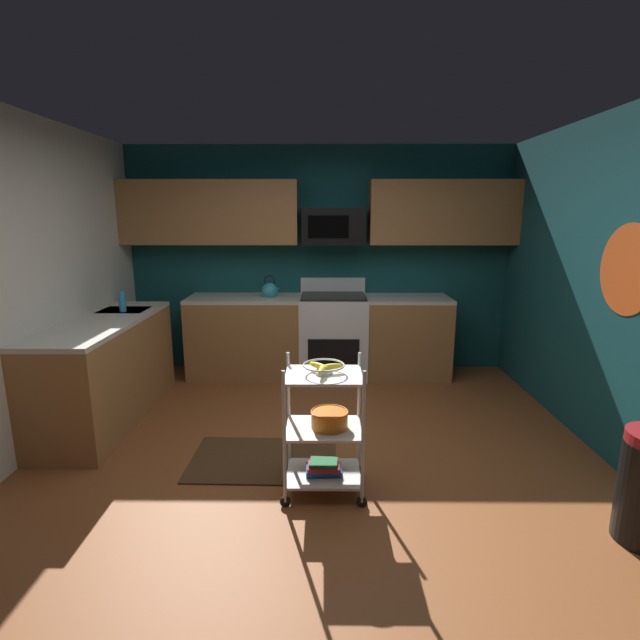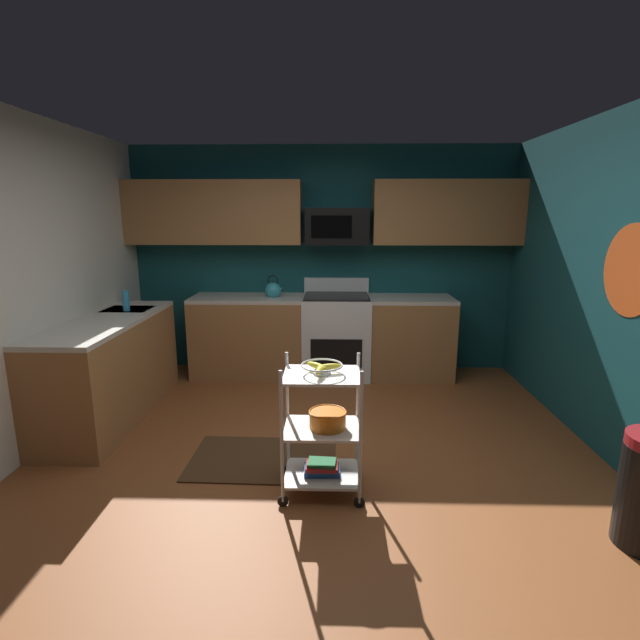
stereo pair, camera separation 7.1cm
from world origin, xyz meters
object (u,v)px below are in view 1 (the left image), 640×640
at_px(oven_range, 333,335).
at_px(dish_soap_bottle, 122,301).
at_px(microwave, 333,226).
at_px(book_stack, 324,467).
at_px(mixing_bowl_large, 329,419).
at_px(kettle, 270,290).
at_px(fruit_bowl, 324,367).
at_px(rolling_cart, 324,428).

height_order(oven_range, dish_soap_bottle, dish_soap_bottle).
height_order(microwave, book_stack, microwave).
relative_size(mixing_bowl_large, kettle, 0.95).
relative_size(kettle, dish_soap_bottle, 1.32).
distance_m(mixing_bowl_large, kettle, 2.52).
relative_size(microwave, fruit_bowl, 2.57).
bearing_deg(book_stack, microwave, 87.54).
relative_size(oven_range, book_stack, 4.50).
bearing_deg(microwave, kettle, -171.38).
bearing_deg(oven_range, fruit_bowl, -92.58).
xyz_separation_m(fruit_bowl, book_stack, (0.00, -0.00, -0.71)).
bearing_deg(mixing_bowl_large, rolling_cart, -180.00).
relative_size(oven_range, kettle, 4.17).
height_order(mixing_bowl_large, dish_soap_bottle, dish_soap_bottle).
distance_m(microwave, mixing_bowl_large, 2.77).
bearing_deg(oven_range, rolling_cart, -92.58).
bearing_deg(dish_soap_bottle, fruit_bowl, -38.66).
relative_size(oven_range, rolling_cart, 1.20).
xyz_separation_m(fruit_bowl, kettle, (-0.61, 2.39, 0.12)).
xyz_separation_m(microwave, mixing_bowl_large, (-0.07, -2.50, -1.18)).
xyz_separation_m(rolling_cart, dish_soap_bottle, (-1.92, 1.54, 0.57)).
height_order(oven_range, book_stack, oven_range).
relative_size(microwave, mixing_bowl_large, 2.78).
bearing_deg(rolling_cart, book_stack, -82.87).
xyz_separation_m(rolling_cart, mixing_bowl_large, (0.04, 0.00, 0.07)).
distance_m(rolling_cart, mixing_bowl_large, 0.08).
height_order(fruit_bowl, dish_soap_bottle, dish_soap_bottle).
xyz_separation_m(microwave, kettle, (-0.72, -0.11, -0.70)).
bearing_deg(mixing_bowl_large, dish_soap_bottle, 141.89).
relative_size(microwave, kettle, 2.65).
height_order(mixing_bowl_large, book_stack, mixing_bowl_large).
bearing_deg(microwave, mixing_bowl_large, -91.59).
bearing_deg(mixing_bowl_large, microwave, 88.41).
distance_m(rolling_cart, dish_soap_bottle, 2.53).
relative_size(rolling_cart, dish_soap_bottle, 4.57).
relative_size(oven_range, fruit_bowl, 4.04).
height_order(fruit_bowl, mixing_bowl_large, fruit_bowl).
height_order(microwave, dish_soap_bottle, microwave).
height_order(oven_range, kettle, kettle).
bearing_deg(fruit_bowl, microwave, 87.54).
distance_m(fruit_bowl, dish_soap_bottle, 2.47).
height_order(oven_range, mixing_bowl_large, oven_range).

